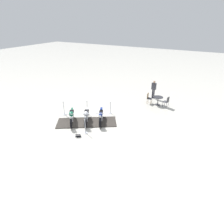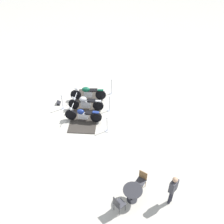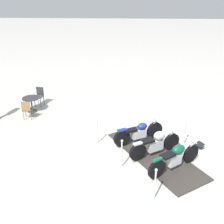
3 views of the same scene
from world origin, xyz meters
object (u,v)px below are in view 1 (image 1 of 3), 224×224
bystander_person (154,88)px  stanchion_left_front (64,110)px  stanchion_left_mid (87,110)px  cafe_chair_across_table (167,101)px  cafe_chair_near_table (149,98)px  stanchion_left_rear (110,109)px  info_placard (78,136)px  motorcycle_navy (101,117)px  motorcycle_forest (72,117)px  motorcycle_chrome (86,116)px  cafe_table (158,99)px  stanchion_right_mid (85,128)px

bystander_person → stanchion_left_front: bearing=-30.7°
stanchion_left_mid → cafe_chair_across_table: 6.75m
cafe_chair_near_table → stanchion_left_mid: bearing=-131.5°
stanchion_left_rear → stanchion_left_mid: size_ratio=0.89×
info_placard → cafe_chair_across_table: size_ratio=0.43×
motorcycle_navy → stanchion_left_mid: stanchion_left_mid is taller
motorcycle_forest → stanchion_left_rear: size_ratio=1.91×
motorcycle_forest → cafe_chair_across_table: bearing=103.6°
motorcycle_chrome → cafe_chair_across_table: (-4.39, -5.58, 0.03)m
cafe_chair_across_table → bystander_person: (1.69, -1.57, 0.47)m
cafe_chair_near_table → motorcycle_chrome: bearing=-118.6°
stanchion_left_rear → info_placard: stanchion_left_rear is taller
cafe_table → cafe_chair_near_table: 0.82m
motorcycle_chrome → motorcycle_navy: bearing=92.9°
motorcycle_navy → bystander_person: size_ratio=1.17×
motorcycle_navy → stanchion_right_mid: bearing=-31.7°
motorcycle_chrome → cafe_chair_near_table: (-2.76, -5.72, 0.01)m
motorcycle_forest → stanchion_right_mid: bearing=33.1°
stanchion_left_rear → cafe_table: size_ratio=1.19×
motorcycle_navy → stanchion_left_rear: 1.68m
stanchion_left_rear → cafe_chair_across_table: size_ratio=1.05×
stanchion_right_mid → cafe_chair_near_table: stanchion_right_mid is taller
stanchion_left_mid → stanchion_left_rear: bearing=-147.5°
motorcycle_chrome → stanchion_left_rear: (-0.74, -2.25, -0.17)m
motorcycle_navy → cafe_table: bearing=124.5°
info_placard → cafe_chair_near_table: cafe_chair_near_table is taller
motorcycle_chrome → stanchion_left_front: (2.35, -0.28, -0.16)m
motorcycle_forest → stanchion_left_mid: bearing=141.6°
motorcycle_navy → stanchion_left_rear: bearing=156.8°
motorcycle_navy → stanchion_left_mid: (1.69, -0.69, -0.10)m
motorcycle_forest → cafe_table: motorcycle_forest is taller
cafe_table → bystander_person: bearing=-57.5°
stanchion_right_mid → cafe_chair_across_table: (-3.62, -6.79, 0.20)m
motorcycle_forest → stanchion_right_mid: stanchion_right_mid is taller
stanchion_left_mid → bystander_person: bystander_person is taller
cafe_chair_near_table → cafe_chair_across_table: 1.63m
motorcycle_chrome → stanchion_left_mid: stanchion_left_mid is taller
stanchion_left_rear → bystander_person: (-1.96, -4.90, 0.67)m
motorcycle_chrome → stanchion_left_mid: size_ratio=1.74×
motorcycle_chrome → motorcycle_forest: bearing=-87.5°
stanchion_left_front → info_placard: (-2.94, 2.07, -0.30)m
info_placard → stanchion_left_mid: bearing=-97.9°
info_placard → cafe_table: (-2.99, -7.55, 0.49)m
cafe_chair_across_table → bystander_person: 2.35m
stanchion_left_mid → info_placard: (-1.39, 3.06, -0.30)m
stanchion_left_mid → bystander_person: (-3.50, -5.88, 0.66)m
stanchion_left_mid → cafe_chair_across_table: size_ratio=1.17×
stanchion_left_mid → cafe_table: (-4.39, -4.50, 0.19)m
stanchion_right_mid → info_placard: size_ratio=2.63×
motorcycle_navy → stanchion_right_mid: stanchion_right_mid is taller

